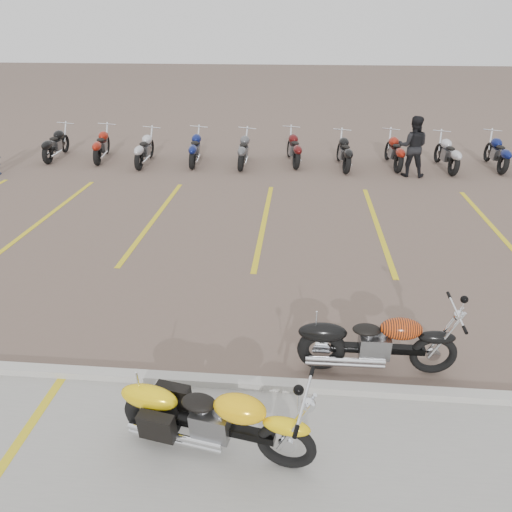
% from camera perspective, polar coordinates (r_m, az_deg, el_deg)
% --- Properties ---
extents(ground, '(100.00, 100.00, 0.00)m').
position_cam_1_polar(ground, '(8.51, -1.11, -5.95)').
color(ground, brown).
rests_on(ground, ground).
extents(curb, '(60.00, 0.18, 0.12)m').
position_cam_1_polar(curb, '(6.86, -2.96, -14.22)').
color(curb, '#ADAAA3').
rests_on(curb, ground).
extents(parking_stripes, '(38.00, 5.50, 0.01)m').
position_cam_1_polar(parking_stripes, '(12.09, 0.93, 3.95)').
color(parking_stripes, gold).
rests_on(parking_stripes, ground).
extents(yellow_cruiser, '(2.22, 0.57, 0.92)m').
position_cam_1_polar(yellow_cruiser, '(5.79, -4.96, -18.06)').
color(yellow_cruiser, black).
rests_on(yellow_cruiser, ground).
extents(flame_cruiser, '(2.16, 0.32, 0.89)m').
position_cam_1_polar(flame_cruiser, '(7.06, 13.23, -9.79)').
color(flame_cruiser, black).
rests_on(flame_cruiser, ground).
extents(person_b, '(1.01, 0.85, 1.84)m').
position_cam_1_polar(person_b, '(16.30, 17.48, 11.86)').
color(person_b, black).
rests_on(person_b, ground).
extents(bg_bike_row, '(22.24, 2.04, 1.10)m').
position_cam_1_polar(bg_bike_row, '(17.02, 12.70, 11.66)').
color(bg_bike_row, black).
rests_on(bg_bike_row, ground).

